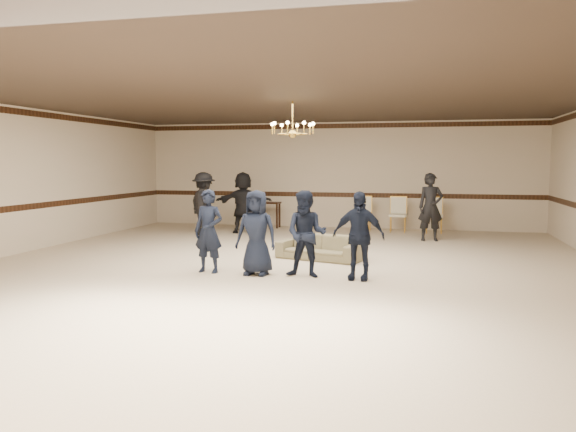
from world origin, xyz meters
name	(u,v)px	position (x,y,z in m)	size (l,w,h in m)	color
room	(280,183)	(0.00, 0.00, 1.60)	(12.01, 14.01, 3.21)	beige
chair_rail	(337,195)	(0.00, 6.99, 1.00)	(12.00, 0.02, 0.14)	#341C0F
crown_molding	(337,126)	(0.00, 6.99, 3.08)	(12.00, 0.02, 0.14)	#341C0F
chandelier	(293,118)	(0.00, 1.00, 2.88)	(0.94, 0.94, 0.89)	gold
boy_a	(209,231)	(-1.18, -0.61, 0.75)	(0.55, 0.36, 1.51)	black
boy_b	(256,233)	(-0.28, -0.61, 0.75)	(0.74, 0.48, 1.51)	black
boy_c	(306,234)	(0.62, -0.61, 0.75)	(0.73, 0.57, 1.51)	black
boy_d	(358,236)	(1.52, -0.61, 0.75)	(0.88, 0.37, 1.51)	black
settee	(320,247)	(0.52, 1.21, 0.25)	(1.74, 0.68, 0.51)	brown
adult_left	(204,204)	(-3.24, 4.28, 0.86)	(1.11, 0.64, 1.72)	black
adult_mid	(243,203)	(-2.34, 4.98, 0.86)	(1.60, 0.51, 1.72)	black
adult_right	(431,207)	(2.76, 4.58, 0.86)	(0.63, 0.41, 1.72)	black
banquet_chair_left	(363,214)	(0.88, 6.23, 0.50)	(0.48, 0.48, 0.99)	beige
banquet_chair_mid	(398,215)	(1.88, 6.23, 0.50)	(0.48, 0.48, 0.99)	beige
banquet_chair_right	(434,216)	(2.88, 6.23, 0.50)	(0.48, 0.48, 0.99)	beige
console_table	(265,215)	(-2.12, 6.43, 0.39)	(0.94, 0.40, 0.79)	black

